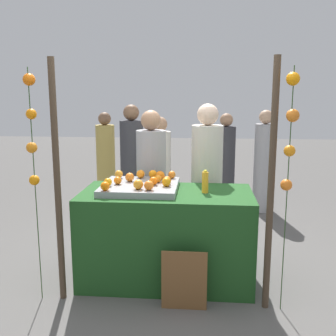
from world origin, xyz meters
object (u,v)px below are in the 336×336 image
orange_0 (141,174)px  chalkboard_sign (184,281)px  orange_1 (105,186)px  vendor_left (151,188)px  juice_bottle (205,182)px  stall_counter (167,236)px  vendor_right (206,187)px

orange_0 → chalkboard_sign: 1.22m
orange_1 → vendor_left: (0.30, 0.88, -0.23)m
juice_bottle → chalkboard_sign: 0.92m
orange_1 → vendor_left: 0.96m
stall_counter → orange_0: bearing=133.9°
stall_counter → chalkboard_sign: bearing=-69.8°
chalkboard_sign → orange_0: bearing=120.3°
orange_1 → chalkboard_sign: orange_1 is taller
vendor_left → vendor_right: size_ratio=0.96×
stall_counter → vendor_right: (0.38, 0.62, 0.34)m
orange_0 → juice_bottle: size_ratio=0.40×
orange_0 → orange_1: bearing=-113.2°
orange_0 → vendor_left: size_ratio=0.05×
orange_0 → orange_1: 0.59m
chalkboard_sign → juice_bottle: bearing=73.1°
chalkboard_sign → vendor_left: bearing=109.9°
orange_0 → chalkboard_sign: orange_0 is taller
stall_counter → chalkboard_sign: 0.60m
orange_1 → vendor_right: (0.91, 0.86, -0.20)m
vendor_left → vendor_right: vendor_right is taller
stall_counter → orange_0: orange_0 is taller
orange_0 → juice_bottle: juice_bottle is taller
juice_bottle → orange_0: bearing=155.2°
stall_counter → vendor_left: 0.75m
orange_1 → vendor_right: vendor_right is taller
orange_0 → juice_bottle: 0.72m
juice_bottle → chalkboard_sign: (-0.16, -0.54, -0.73)m
chalkboard_sign → vendor_left: size_ratio=0.33×
juice_bottle → chalkboard_sign: size_ratio=0.41×
chalkboard_sign → orange_1: bearing=157.9°
stall_counter → chalkboard_sign: size_ratio=3.06×
stall_counter → juice_bottle: juice_bottle is taller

